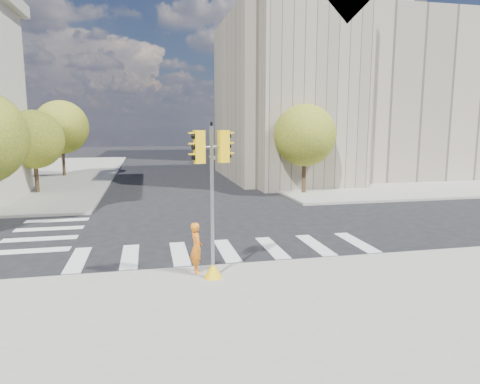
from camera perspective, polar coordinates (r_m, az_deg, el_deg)
name	(u,v)px	position (r m, az deg, el deg)	size (l,w,h in m)	color
ground	(221,237)	(18.44, -2.60, -6.03)	(160.00, 160.00, 0.00)	black
sidewalk_far_right	(359,167)	(49.46, 15.55, 3.20)	(28.00, 40.00, 0.15)	gray
civic_building	(354,97)	(41.18, 14.94, 12.15)	(26.00, 16.00, 19.39)	gray
office_tower	(322,52)	(65.38, 10.94, 17.82)	(20.00, 18.00, 30.00)	#9EA0A3
tree_lw_mid	(34,140)	(32.47, -25.80, 6.31)	(4.00, 4.00, 5.77)	#382616
tree_lw_far	(61,127)	(42.25, -22.72, 7.97)	(4.80, 4.80, 6.95)	#382616
tree_re_near	(305,135)	(29.48, 8.64, 7.48)	(4.20, 4.20, 6.16)	#382616
tree_re_mid	(260,129)	(40.92, 2.63, 8.38)	(4.60, 4.60, 6.66)	#382616
tree_re_far	(234,132)	(52.62, -0.74, 7.99)	(4.00, 4.00, 5.88)	#382616
lamp_near	(293,127)	(33.41, 7.02, 8.58)	(0.35, 0.18, 8.11)	black
lamp_far	(250,126)	(46.86, 1.34, 8.74)	(0.35, 0.18, 8.11)	black
traffic_signal	(212,214)	(12.78, -3.71, -2.89)	(1.08, 0.56, 4.69)	yellow
photographer	(196,248)	(13.59, -5.83, -7.38)	(0.59, 0.38, 1.61)	orange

